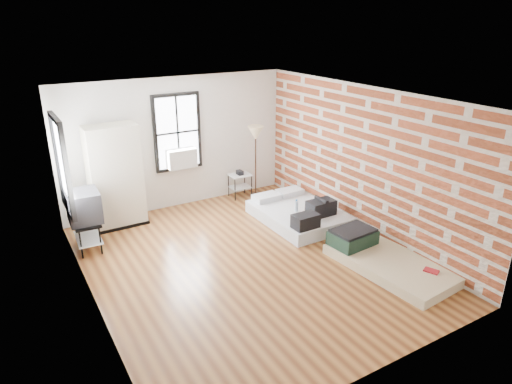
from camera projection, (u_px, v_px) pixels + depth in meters
ground at (247, 262)px, 7.81m from camera, size 6.00×6.00×0.00m
room_shell at (248, 158)px, 7.58m from camera, size 5.02×6.02×2.80m
mattress_main at (299, 213)px, 9.32m from camera, size 1.43×1.94×0.62m
mattress_bare at (381, 257)px, 7.69m from camera, size 1.27×2.18×0.45m
wardrobe at (115, 177)px, 8.88m from camera, size 1.03×0.60×2.03m
side_table at (240, 179)px, 10.48m from camera, size 0.49×0.39×0.64m
floor_lamp at (256, 137)px, 10.25m from camera, size 0.35×0.35×1.64m
tv_stand at (84, 208)px, 8.00m from camera, size 0.58×0.80×1.10m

